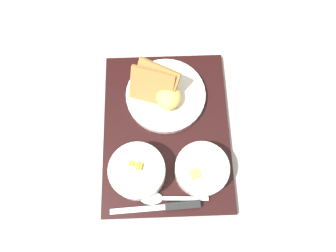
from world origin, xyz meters
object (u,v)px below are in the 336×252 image
object	(u,v)px
bowl_salad	(139,171)
spoon	(164,198)
bowl_soup	(203,169)
plate_main	(164,94)
knife	(177,206)

from	to	relation	value
bowl_salad	spoon	bearing A→B (deg)	-136.68
bowl_soup	plate_main	size ratio (longest dim) A/B	0.60
bowl_soup	spoon	bearing A→B (deg)	124.02
knife	spoon	xyz separation A→B (m)	(0.02, 0.03, -0.00)
bowl_salad	knife	distance (m)	0.12
plate_main	bowl_soup	bearing A→B (deg)	-155.85
knife	spoon	bearing A→B (deg)	-36.23
plate_main	knife	xyz separation A→B (m)	(-0.28, -0.03, -0.01)
bowl_soup	plate_main	distance (m)	0.22
bowl_salad	knife	size ratio (longest dim) A/B	0.61
plate_main	spoon	xyz separation A→B (m)	(-0.26, 0.00, -0.02)
bowl_soup	plate_main	world-z (taller)	plate_main
plate_main	knife	distance (m)	0.28
bowl_salad	plate_main	world-z (taller)	plate_main
spoon	plate_main	bearing A→B (deg)	-89.03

